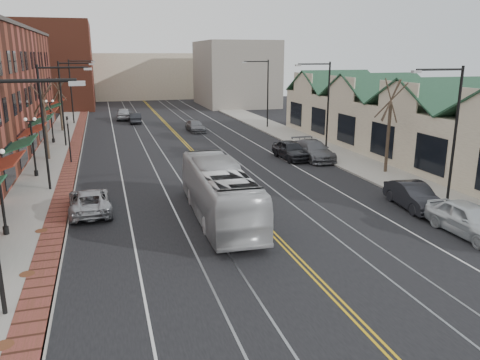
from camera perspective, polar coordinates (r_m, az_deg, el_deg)
ground at (r=19.81m, az=8.80°, el=-11.32°), size 160.00×160.00×0.00m
sidewalk_left at (r=37.26m, az=-22.33°, el=0.46°), size 4.00×120.00×0.15m
sidewalk_right at (r=41.96m, az=12.24°, el=2.79°), size 4.00×120.00×0.15m
building_right at (r=44.73m, az=19.22°, el=5.94°), size 8.00×36.00×4.60m
backdrop_left at (r=86.40m, az=-22.33°, el=12.81°), size 14.00×18.00×14.00m
backdrop_mid at (r=101.38m, az=-12.15°, el=12.33°), size 22.00×14.00×9.00m
backdrop_right at (r=84.19m, az=-0.59°, el=12.84°), size 12.00×16.00×11.00m
streetlight_l_0 at (r=16.74m, az=-27.13°, el=0.56°), size 3.33×0.25×8.00m
streetlight_l_1 at (r=32.37m, az=-22.17°, el=7.36°), size 3.33×0.25×8.00m
streetlight_l_2 at (r=48.25m, az=-20.43°, el=9.71°), size 3.33×0.25×8.00m
streetlight_l_3 at (r=64.18m, az=-19.54°, el=10.89°), size 3.33×0.25×8.00m
streetlight_r_0 at (r=29.18m, az=24.22°, el=6.43°), size 3.33×0.25×8.00m
streetlight_r_1 at (r=42.56m, az=10.18°, el=9.81°), size 3.33×0.25×8.00m
streetlight_r_2 at (r=57.29m, az=2.98°, el=11.31°), size 3.33×0.25×8.00m
lamppost_l_1 at (r=25.37m, az=-27.11°, el=-1.58°), size 0.84×0.28×4.27m
lamppost_l_2 at (r=36.93m, az=-23.88°, el=3.56°), size 0.84×0.28×4.27m
lamppost_l_3 at (r=50.67m, az=-21.99°, el=6.55°), size 0.84×0.28×4.27m
tree_left_near at (r=42.58m, az=-22.70°, el=6.85°), size 1.78×1.37×6.48m
tree_left_far at (r=58.44m, az=-21.10°, el=8.69°), size 1.66×1.28×6.02m
tree_right_mid at (r=36.54m, az=17.71°, el=6.50°), size 1.90×1.46×6.93m
manhole_near at (r=16.77m, az=-26.84°, el=-17.52°), size 0.60×0.60×0.02m
manhole_mid at (r=21.12m, az=-24.52°, el=-10.37°), size 0.60×0.60×0.02m
manhole_far at (r=25.71m, az=-23.07°, el=-5.70°), size 0.60×0.60×0.02m
traffic_signal at (r=40.60m, az=-20.15°, el=5.07°), size 0.18×0.15×3.80m
transit_bus at (r=25.36m, az=-2.52°, el=-1.48°), size 2.91×11.04×3.05m
parked_suv at (r=27.95m, az=-17.85°, el=-2.45°), size 2.48×5.01×1.37m
parked_car_a at (r=25.90m, az=26.17°, el=-4.33°), size 2.02×4.91×1.66m
parked_car_b at (r=29.15m, az=20.38°, el=-1.83°), size 2.08×4.70×1.50m
parked_car_c at (r=40.58m, az=8.95°, el=3.60°), size 2.35×5.63×1.63m
parked_car_d at (r=40.50m, az=6.22°, el=3.66°), size 2.14×4.81×1.61m
distant_car_left at (r=63.36m, az=-12.66°, el=7.38°), size 1.56×4.20×1.37m
distant_car_right at (r=55.25m, az=-5.45°, el=6.55°), size 1.97×4.47×1.28m
distant_car_far at (r=67.24m, az=-13.98°, el=7.85°), size 2.29×4.95×1.64m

